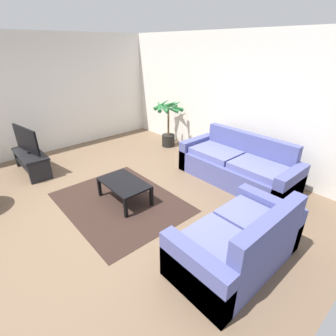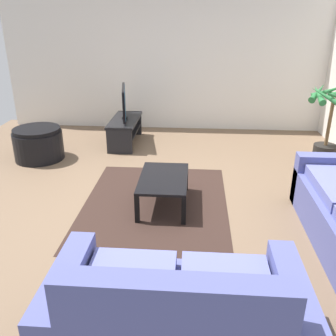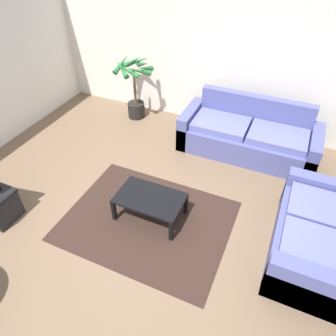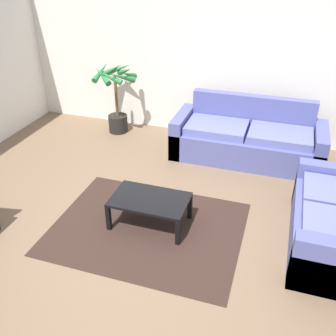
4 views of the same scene
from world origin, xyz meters
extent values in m
plane|color=brown|center=(0.00, 0.00, 0.00)|extent=(6.60, 6.60, 0.00)
cube|color=silver|center=(-3.00, 0.00, 1.35)|extent=(0.06, 6.00, 2.70)
cube|color=#4C518C|center=(0.02, 2.25, 0.31)|extent=(0.18, 0.90, 0.62)
cube|color=#4C518C|center=(2.25, 0.53, 0.21)|extent=(0.90, 1.62, 0.42)
cube|color=#4C518C|center=(2.62, 0.53, 0.66)|extent=(0.16, 1.26, 0.48)
cube|color=#4C518C|center=(2.25, -0.20, 0.31)|extent=(0.90, 0.18, 0.62)
cube|color=#4C518C|center=(2.25, 1.25, 0.31)|extent=(0.90, 0.18, 0.62)
cube|color=#5D63A4|center=(2.20, 0.21, 0.48)|extent=(0.66, 0.59, 0.12)
cube|color=#5D63A4|center=(2.20, 0.84, 0.48)|extent=(0.66, 0.59, 0.12)
cube|color=black|center=(-1.99, -0.59, 0.42)|extent=(1.10, 0.45, 0.04)
cube|color=black|center=(-1.99, -0.59, 0.20)|extent=(1.02, 0.39, 0.03)
cube|color=black|center=(-2.51, -0.59, 0.22)|extent=(0.06, 0.41, 0.44)
cube|color=black|center=(-1.47, -0.59, 0.22)|extent=(0.06, 0.41, 0.44)
cube|color=black|center=(-1.99, -0.59, 0.73)|extent=(0.89, 0.20, 0.50)
cube|color=teal|center=(-1.99, -0.57, 0.73)|extent=(0.83, 0.16, 0.45)
cylinder|color=black|center=(-1.99, -0.59, 0.46)|extent=(0.10, 0.10, 0.04)
cube|color=black|center=(0.20, 0.26, 0.35)|extent=(0.89, 0.55, 0.03)
cube|color=black|center=(-0.22, 0.01, 0.17)|extent=(0.05, 0.05, 0.33)
cube|color=black|center=(0.62, 0.01, 0.17)|extent=(0.05, 0.05, 0.33)
cube|color=black|center=(-0.22, 0.52, 0.17)|extent=(0.05, 0.05, 0.33)
cube|color=black|center=(0.62, 0.52, 0.17)|extent=(0.05, 0.05, 0.33)
cube|color=black|center=(0.20, 0.16, 0.00)|extent=(2.20, 1.70, 0.01)
cylinder|color=black|center=(-1.25, 2.55, 0.15)|extent=(0.33, 0.33, 0.30)
cylinder|color=brown|center=(-1.25, 2.55, 0.66)|extent=(0.05, 0.05, 0.70)
cone|color=#276B36|center=(-1.51, 2.56, 1.06)|extent=(0.13, 0.52, 0.28)
cone|color=#276B36|center=(-1.39, 2.36, 1.06)|extent=(0.43, 0.36, 0.26)
cone|color=#276B36|center=(-1.24, 2.33, 1.06)|extent=(0.45, 0.12, 0.25)
cone|color=#276B36|center=(-1.06, 2.39, 1.06)|extent=(0.39, 0.45, 0.27)
cylinder|color=black|center=(-1.15, -1.79, 0.22)|extent=(0.74, 0.74, 0.44)
cylinder|color=black|center=(-1.15, -1.79, 0.47)|extent=(0.71, 0.71, 0.06)
camera|label=1|loc=(3.46, -1.63, 2.44)|focal=27.06mm
camera|label=2|loc=(4.10, 0.61, 2.14)|focal=39.68mm
camera|label=3|loc=(1.58, -2.25, 3.27)|focal=33.08mm
camera|label=4|loc=(1.52, -3.11, 2.90)|focal=40.74mm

